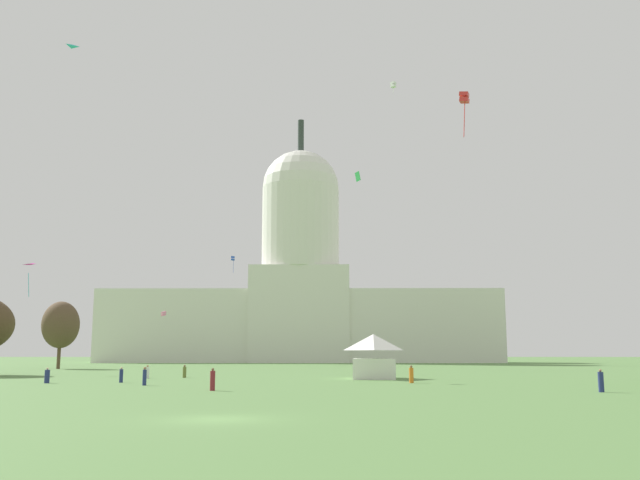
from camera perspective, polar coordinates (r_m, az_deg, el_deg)
ground_plane at (r=31.61m, az=-8.43°, el=-14.38°), size 800.00×800.00×0.00m
capitol_building at (r=199.05m, az=-1.64°, el=-4.23°), size 111.93×22.39×71.20m
event_tent at (r=78.37m, az=4.42°, el=-9.50°), size 5.12×7.51×4.89m
tree_west_far at (r=131.96m, az=-20.55°, el=-6.55°), size 9.24×9.41×11.82m
person_orange_mid_right at (r=67.84m, az=7.52°, el=-10.94°), size 0.59×0.59×1.66m
person_navy_front_center at (r=71.68m, az=-21.52°, el=-10.38°), size 0.57×0.57×1.45m
person_navy_back_center at (r=55.90m, az=22.10°, el=-10.74°), size 0.55×0.55×1.67m
person_white_edge_east at (r=80.81m, az=-14.01°, el=-10.53°), size 0.62×0.62×1.48m
person_maroon_front_left at (r=54.51m, az=-8.82°, el=-11.33°), size 0.54×0.54×1.71m
person_navy_near_tree_west at (r=70.70m, az=-16.03°, el=-10.66°), size 0.41×0.41×1.49m
person_navy_near_tent at (r=64.26m, az=-14.23°, el=-10.84°), size 0.47×0.47×1.62m
person_olive_back_right at (r=82.43m, az=-11.08°, el=-10.60°), size 0.53×0.53×1.46m
kite_magenta_low at (r=105.65m, az=-22.57°, el=-2.08°), size 1.95×1.31×4.60m
kite_pink_low at (r=166.52m, az=-12.74°, el=-5.93°), size 1.34×1.33×1.18m
kite_cyan_high at (r=118.02m, az=-19.77°, el=14.40°), size 1.70×1.48×0.42m
kite_white_high at (r=143.23m, az=6.05°, el=12.57°), size 1.29×1.29×2.43m
kite_red_mid at (r=65.00m, az=11.78°, el=11.34°), size 1.05×1.03×4.24m
kite_blue_mid at (r=175.39m, az=-7.18°, el=-1.53°), size 1.06×1.03×4.18m
kite_green_mid at (r=98.05m, az=3.12°, el=5.24°), size 0.80×0.95×1.35m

